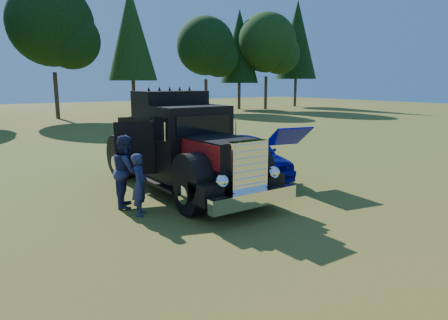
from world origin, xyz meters
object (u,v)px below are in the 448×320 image
diamond_t_truck (184,149)px  spectator_far (127,171)px  spectator_near (140,185)px  hotrod_coupe (248,155)px

diamond_t_truck → spectator_far: diamond_t_truck is taller
spectator_near → diamond_t_truck: bearing=-22.9°
diamond_t_truck → hotrod_coupe: bearing=10.8°
spectator_far → spectator_near: bearing=-156.6°
diamond_t_truck → hotrod_coupe: diamond_t_truck is taller
hotrod_coupe → spectator_near: 5.20m
hotrod_coupe → spectator_far: (-4.84, -0.98, 0.22)m
diamond_t_truck → spectator_near: 2.47m
diamond_t_truck → hotrod_coupe: size_ratio=1.57×
hotrod_coupe → spectator_far: size_ratio=2.37×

